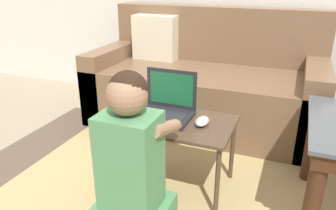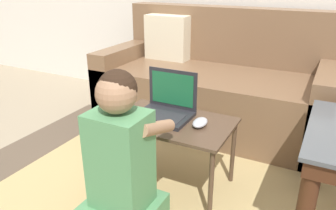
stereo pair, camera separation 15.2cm
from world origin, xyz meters
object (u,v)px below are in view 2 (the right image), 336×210
Objects in this scene: laptop at (165,109)px; computer_mouse at (200,123)px; person_seated at (122,171)px; couch at (214,86)px; laptop_desk at (172,128)px.

laptop is 2.51× the size of computer_mouse.
couch is at bearing 92.97° from person_seated.
computer_mouse is (0.15, 0.00, 0.06)m from laptop_desk.
person_seated reaches higher than laptop.
computer_mouse is (0.21, -0.03, -0.02)m from laptop.
couch is 0.94m from computer_mouse.
person_seated is (-0.02, -0.44, -0.01)m from laptop_desk.
laptop reaches higher than laptop_desk.
laptop is 0.37× the size of person_seated.
couch reaches higher than computer_mouse.
laptop is (0.03, -0.87, 0.14)m from couch.
laptop is at bearing 172.34° from computer_mouse.
couch is 1.35m from person_seated.
couch is 2.20× the size of person_seated.
person_seated reaches higher than computer_mouse.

